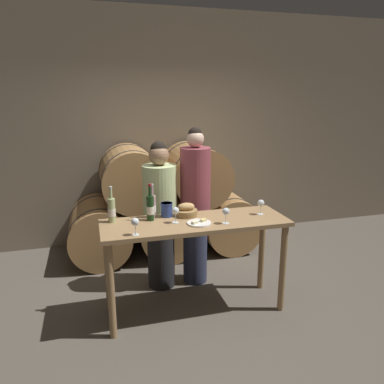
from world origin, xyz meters
name	(u,v)px	position (x,y,z in m)	size (l,w,h in m)	color
ground_plane	(195,309)	(0.00, 0.00, 0.00)	(10.00, 10.00, 0.00)	#564F44
stone_wall_back	(154,129)	(0.00, 2.10, 1.60)	(10.00, 0.12, 3.20)	#7F705B
barrel_stack	(164,205)	(0.00, 1.50, 0.65)	(2.47, 0.96, 1.45)	#A87A47
tasting_table	(195,235)	(0.00, 0.00, 0.78)	(1.75, 0.58, 0.93)	#99754C
person_left	(160,216)	(-0.22, 0.58, 0.81)	(0.36, 0.36, 1.61)	#232326
person_right	(195,206)	(0.17, 0.58, 0.89)	(0.33, 0.33, 1.74)	#2D334C
wine_bottle_red	(150,208)	(-0.40, 0.13, 1.05)	(0.07, 0.07, 0.35)	#193819
wine_bottle_white	(112,210)	(-0.75, 0.18, 1.04)	(0.07, 0.07, 0.34)	#ADBC7F
wine_bottle_rose	(152,206)	(-0.37, 0.21, 1.04)	(0.07, 0.07, 0.33)	#BC8E93
blue_crock	(167,209)	(-0.23, 0.20, 1.00)	(0.12, 0.12, 0.14)	navy
bread_basket	(186,211)	(-0.04, 0.17, 0.98)	(0.22, 0.22, 0.13)	olive
cheese_plate	(199,223)	(0.01, -0.09, 0.94)	(0.22, 0.22, 0.04)	white
wine_glass_far_left	(135,223)	(-0.58, -0.21, 1.04)	(0.07, 0.07, 0.15)	white
wine_glass_left	(175,211)	(-0.19, 0.00, 1.04)	(0.07, 0.07, 0.15)	white
wine_glass_center	(226,212)	(0.25, -0.14, 1.04)	(0.07, 0.07, 0.15)	white
wine_glass_right	(261,204)	(0.67, 0.02, 1.04)	(0.07, 0.07, 0.15)	white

